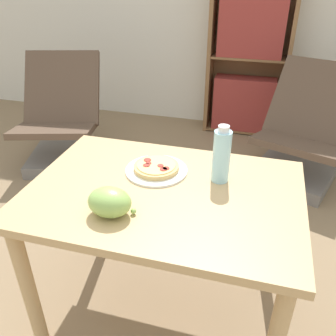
# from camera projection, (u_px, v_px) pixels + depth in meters

# --- Properties ---
(ground_plane) EXTENTS (14.00, 14.00, 0.00)m
(ground_plane) POSITION_uv_depth(u_px,v_px,m) (133.00, 321.00, 1.75)
(ground_plane) COLOR #897051
(dining_table) EXTENTS (1.08, 0.75, 0.75)m
(dining_table) POSITION_uv_depth(u_px,v_px,m) (164.00, 213.00, 1.46)
(dining_table) COLOR tan
(dining_table) RESTS_ON ground_plane
(pizza_on_plate) EXTENTS (0.27, 0.27, 0.04)m
(pizza_on_plate) POSITION_uv_depth(u_px,v_px,m) (156.00, 168.00, 1.52)
(pizza_on_plate) COLOR white
(pizza_on_plate) RESTS_ON dining_table
(grape_bunch) EXTENTS (0.17, 0.12, 0.11)m
(grape_bunch) POSITION_uv_depth(u_px,v_px,m) (110.00, 202.00, 1.24)
(grape_bunch) COLOR #93BC5B
(grape_bunch) RESTS_ON dining_table
(drink_bottle) EXTENTS (0.07, 0.07, 0.24)m
(drink_bottle) POSITION_uv_depth(u_px,v_px,m) (222.00, 156.00, 1.41)
(drink_bottle) COLOR #A3DBEA
(drink_bottle) RESTS_ON dining_table
(lounge_chair_near) EXTENTS (0.78, 0.90, 0.88)m
(lounge_chair_near) POSITION_uv_depth(u_px,v_px,m) (62.00, 131.00, 3.01)
(lounge_chair_near) COLOR slate
(lounge_chair_near) RESTS_ON ground_plane
(lounge_chair_far) EXTENTS (0.81, 0.92, 0.88)m
(lounge_chair_far) POSITION_uv_depth(u_px,v_px,m) (300.00, 146.00, 2.77)
(lounge_chair_far) COLOR slate
(lounge_chair_far) RESTS_ON ground_plane
(bookshelf) EXTENTS (0.76, 0.28, 1.49)m
(bookshelf) POSITION_uv_depth(u_px,v_px,m) (248.00, 64.00, 3.38)
(bookshelf) COLOR brown
(bookshelf) RESTS_ON ground_plane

